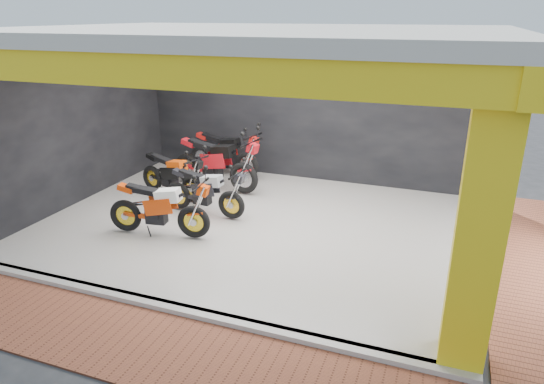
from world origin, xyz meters
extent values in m
plane|color=#2D2D30|center=(0.00, 0.00, 0.00)|extent=(80.00, 80.00, 0.00)
cube|color=silver|center=(0.00, 2.00, 0.05)|extent=(8.00, 6.00, 0.10)
cube|color=beige|center=(0.00, 2.00, 3.60)|extent=(8.40, 6.40, 0.20)
cube|color=black|center=(0.00, 5.10, 1.75)|extent=(8.20, 0.20, 3.50)
cube|color=black|center=(-4.10, 2.00, 1.75)|extent=(0.20, 6.20, 3.50)
cube|color=yellow|center=(3.75, -0.75, 1.75)|extent=(0.50, 0.50, 3.50)
cube|color=yellow|center=(0.00, -1.00, 3.30)|extent=(8.40, 0.30, 0.40)
cube|color=yellow|center=(4.00, 2.00, 3.30)|extent=(0.30, 6.40, 0.40)
cube|color=silver|center=(0.00, -1.02, 0.05)|extent=(8.00, 0.20, 0.10)
cube|color=brown|center=(0.00, -1.80, 0.01)|extent=(9.00, 1.40, 0.03)
cube|color=brown|center=(4.80, 2.00, 0.01)|extent=(1.40, 7.00, 0.03)
camera|label=1|loc=(3.31, -5.96, 3.93)|focal=32.00mm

